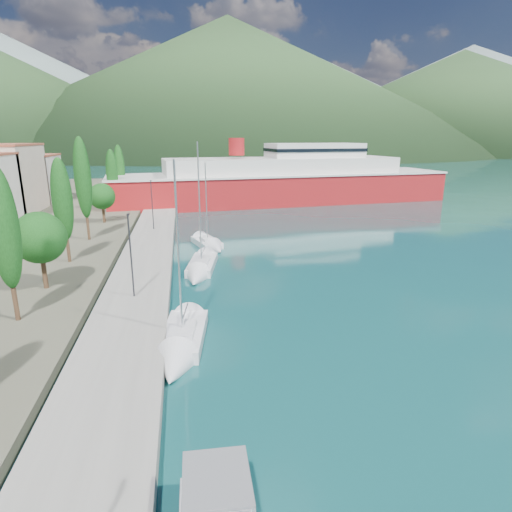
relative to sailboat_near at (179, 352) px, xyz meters
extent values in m
plane|color=#12494A|center=(5.77, 113.86, -0.32)|extent=(1400.00, 1400.00, 0.00)
cube|color=gray|center=(-3.23, 19.86, 0.08)|extent=(5.00, 88.00, 0.80)
cone|color=slate|center=(85.77, 673.86, 89.68)|extent=(760.00, 760.00, 180.00)
cone|color=slate|center=(425.77, 593.86, 69.68)|extent=(640.00, 640.00, 140.00)
cone|color=#2B4A25|center=(45.77, 393.86, 57.18)|extent=(480.00, 480.00, 115.00)
cone|color=#2B4A25|center=(265.77, 373.86, 44.68)|extent=(420.00, 420.00, 90.00)
cube|color=beige|center=(-26.23, 48.86, 5.38)|extent=(9.00, 13.00, 10.00)
cube|color=white|center=(-26.23, 59.86, 4.38)|extent=(9.00, 10.00, 8.00)
cube|color=#9E5138|center=(-26.23, 59.86, 8.53)|extent=(9.20, 10.20, 0.30)
cylinder|color=#47301E|center=(-10.18, 5.28, 1.46)|extent=(0.30, 0.30, 2.16)
ellipsoid|color=#164C17|center=(-10.18, 5.28, 6.38)|extent=(1.80, 1.80, 7.68)
cylinder|color=#47301E|center=(-10.18, 11.36, 1.61)|extent=(0.36, 0.36, 2.45)
sphere|color=#164C17|center=(-10.18, 11.36, 4.40)|extent=(3.92, 3.92, 3.92)
cylinder|color=#47301E|center=(-10.18, 18.69, 1.44)|extent=(0.30, 0.30, 2.12)
ellipsoid|color=#164C17|center=(-10.18, 18.69, 6.25)|extent=(1.80, 1.80, 7.51)
cylinder|color=#47301E|center=(-10.18, 27.77, 1.64)|extent=(0.30, 0.30, 2.51)
ellipsoid|color=#164C17|center=(-10.18, 27.77, 7.33)|extent=(1.80, 1.80, 8.89)
cylinder|color=#47301E|center=(-10.18, 37.92, 1.47)|extent=(0.36, 0.36, 2.18)
sphere|color=#164C17|center=(-10.18, 37.92, 3.95)|extent=(3.48, 3.48, 3.48)
cylinder|color=#47301E|center=(-10.18, 48.06, 1.43)|extent=(0.30, 0.30, 2.09)
ellipsoid|color=#164C17|center=(-10.18, 48.06, 6.17)|extent=(1.80, 1.80, 7.40)
cylinder|color=#47301E|center=(-10.18, 56.68, 1.48)|extent=(0.30, 0.30, 2.19)
ellipsoid|color=#164C17|center=(-10.18, 56.68, 6.46)|extent=(1.80, 1.80, 7.77)
cylinder|color=#2D2D33|center=(-3.23, 8.13, 3.48)|extent=(0.12, 0.12, 6.00)
cube|color=#2D2D33|center=(-3.23, 8.38, 6.48)|extent=(0.15, 0.50, 0.12)
cylinder|color=#2D2D33|center=(-3.23, 31.94, 3.48)|extent=(0.12, 0.12, 6.00)
cube|color=#2D2D33|center=(-3.23, 32.19, 6.48)|extent=(0.15, 0.50, 0.12)
cube|color=slate|center=(1.25, -11.72, 1.94)|extent=(2.09, 2.46, 0.09)
cube|color=silver|center=(0.29, 1.99, -0.05)|extent=(3.30, 6.30, 0.96)
cube|color=silver|center=(0.23, 1.60, 0.59)|extent=(1.80, 2.59, 0.37)
cylinder|color=silver|center=(0.23, 1.60, 5.50)|extent=(0.12, 0.12, 10.14)
cone|color=silver|center=(-0.26, -1.81, -0.05)|extent=(2.83, 3.13, 2.46)
cube|color=silver|center=(2.12, 16.84, -0.07)|extent=(3.40, 6.65, 0.90)
cube|color=silver|center=(2.05, 16.43, 0.53)|extent=(1.81, 2.74, 0.35)
cylinder|color=silver|center=(2.05, 16.43, 5.85)|extent=(0.12, 0.12, 10.94)
cone|color=silver|center=(1.39, 12.85, -0.07)|extent=(2.79, 3.32, 2.29)
cube|color=silver|center=(3.04, 25.60, -0.08)|extent=(3.53, 5.43, 0.86)
cube|color=silver|center=(3.13, 25.28, 0.49)|extent=(1.83, 2.30, 0.33)
cylinder|color=silver|center=(3.13, 25.28, 4.65)|extent=(0.12, 0.12, 8.60)
cone|color=silver|center=(3.95, 22.52, -0.08)|extent=(2.77, 2.87, 2.20)
cube|color=#A6181B|center=(18.85, 56.43, 2.04)|extent=(63.16, 19.72, 6.00)
cube|color=silver|center=(18.85, 56.43, 5.04)|extent=(63.64, 20.15, 0.32)
cube|color=silver|center=(18.85, 56.43, 6.32)|extent=(43.78, 15.40, 3.21)
cube|color=silver|center=(25.24, 57.14, 9.21)|extent=(18.17, 9.86, 2.57)
cylinder|color=#A6181B|center=(10.34, 55.47, 9.96)|extent=(2.78, 2.78, 3.00)
camera|label=1|loc=(0.67, -22.24, 11.76)|focal=30.00mm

